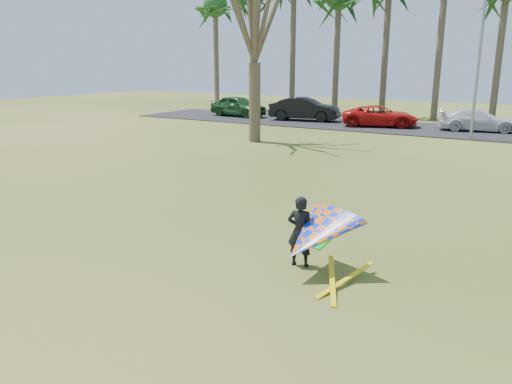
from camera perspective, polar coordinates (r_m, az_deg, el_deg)
The scene contains 10 objects.
ground at distance 11.10m, azimuth -5.43°, elevation -7.74°, with size 100.00×100.00×0.00m, color #295312.
parking_strip at distance 34.02m, azimuth 20.73°, elevation 6.59°, with size 46.00×7.00×0.06m, color black.
palm_0 at distance 48.54m, azimuth -4.67°, elevation 20.40°, with size 4.84×4.84×10.84m.
bare_tree_left at distance 27.33m, azimuth -0.16°, elevation 20.27°, with size 6.60×6.60×9.70m.
streetlight at distance 30.46m, azimuth 24.46°, elevation 13.81°, with size 2.28×0.18×8.00m.
car_0 at distance 40.12m, azimuth -2.06°, elevation 9.79°, with size 1.90×4.73×1.61m, color #1B451E.
car_1 at distance 37.25m, azimuth 5.58°, elevation 9.42°, with size 1.78×5.10×1.68m, color black.
car_2 at distance 34.62m, azimuth 14.00°, elevation 8.42°, with size 2.28×4.95×1.38m, color red.
car_3 at distance 34.22m, azimuth 24.04°, elevation 7.51°, with size 1.89×4.64×1.35m, color silver.
kite_flyer at distance 10.16m, azimuth 6.62°, elevation -4.85°, with size 2.13×2.39×2.02m.
Camera 1 is at (6.20, -8.19, 4.20)m, focal length 35.00 mm.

